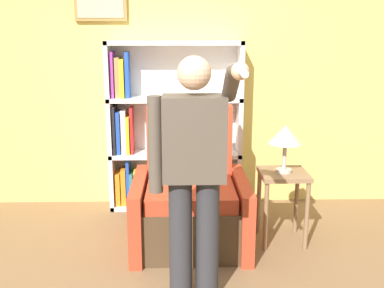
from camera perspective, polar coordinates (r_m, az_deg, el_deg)
wall_back at (r=4.50m, az=-2.25°, el=9.89°), size 8.00×0.11×2.80m
bookcase at (r=4.43m, az=-3.79°, el=1.91°), size 1.30×0.28×1.65m
armchair at (r=3.79m, az=-0.23°, el=-7.34°), size 0.94×0.89×1.11m
person_standing at (r=2.80m, az=0.25°, el=-3.08°), size 0.54×0.78×1.59m
side_table at (r=3.80m, az=11.47°, el=-5.32°), size 0.39×0.39×0.61m
table_lamp at (r=3.68m, az=11.79°, el=0.98°), size 0.28×0.28×0.39m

